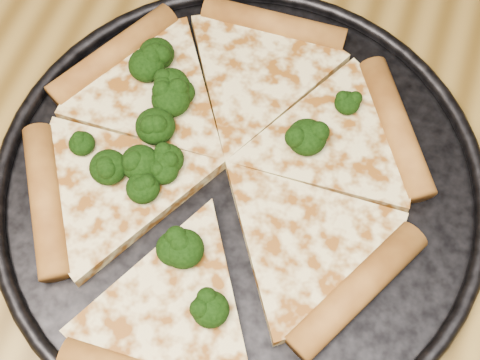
% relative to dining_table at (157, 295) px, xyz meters
% --- Properties ---
extents(dining_table, '(1.20, 0.90, 0.75)m').
position_rel_dining_table_xyz_m(dining_table, '(0.00, 0.00, 0.00)').
color(dining_table, olive).
rests_on(dining_table, ground).
extents(pizza_pan, '(0.38, 0.38, 0.02)m').
position_rel_dining_table_xyz_m(pizza_pan, '(0.05, 0.08, 0.10)').
color(pizza_pan, black).
rests_on(pizza_pan, dining_table).
extents(pizza, '(0.32, 0.34, 0.02)m').
position_rel_dining_table_xyz_m(pizza, '(0.03, 0.08, 0.11)').
color(pizza, beige).
rests_on(pizza, pizza_pan).
extents(broccoli_florets, '(0.20, 0.22, 0.02)m').
position_rel_dining_table_xyz_m(broccoli_florets, '(-0.01, 0.09, 0.12)').
color(broccoli_florets, black).
rests_on(broccoli_florets, pizza).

